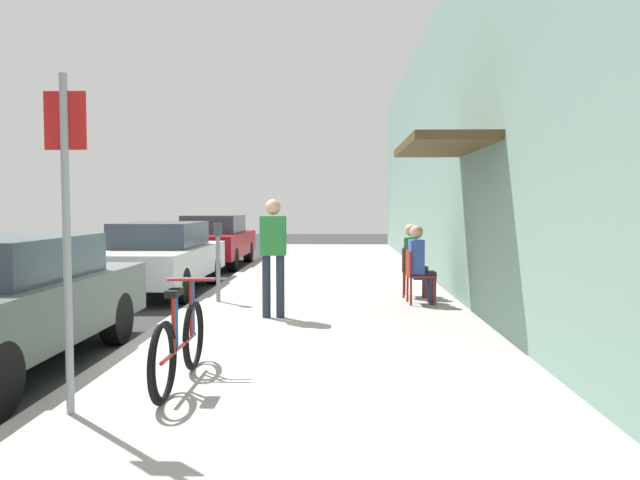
{
  "coord_description": "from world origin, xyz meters",
  "views": [
    {
      "loc": [
        2.47,
        -7.3,
        1.73
      ],
      "look_at": [
        2.02,
        7.37,
        0.9
      ],
      "focal_mm": 34.12,
      "sensor_mm": 36.0,
      "label": 1
    }
  ],
  "objects": [
    {
      "name": "parking_meter",
      "position": [
        0.45,
        2.77,
        0.89
      ],
      "size": [
        0.12,
        0.1,
        1.32
      ],
      "color": "slate",
      "rests_on": "sidewalk_slab"
    },
    {
      "name": "bicycle_0",
      "position": [
        1.04,
        -1.97,
        0.48
      ],
      "size": [
        0.46,
        1.71,
        0.9
      ],
      "color": "black",
      "rests_on": "sidewalk_slab"
    },
    {
      "name": "parked_car_2",
      "position": [
        -1.1,
        9.87,
        0.75
      ],
      "size": [
        1.8,
        4.4,
        1.46
      ],
      "color": "maroon",
      "rests_on": "ground_plane"
    },
    {
      "name": "cafe_chair_0",
      "position": [
        3.74,
        2.66,
        0.62
      ],
      "size": [
        0.45,
        0.45,
        0.87
      ],
      "color": "maroon",
      "rests_on": "sidewalk_slab"
    },
    {
      "name": "ground_plane",
      "position": [
        0.0,
        0.0,
        0.0
      ],
      "size": [
        60.0,
        60.0,
        0.0
      ],
      "primitive_type": "plane",
      "color": "#2D2D30"
    },
    {
      "name": "street_sign",
      "position": [
        0.4,
        -2.74,
        1.64
      ],
      "size": [
        0.32,
        0.06,
        2.6
      ],
      "color": "gray",
      "rests_on": "sidewalk_slab"
    },
    {
      "name": "bicycle_1",
      "position": [
        1.04,
        -1.87,
        0.48
      ],
      "size": [
        0.46,
        1.71,
        0.9
      ],
      "color": "black",
      "rests_on": "sidewalk_slab"
    },
    {
      "name": "seated_patron_0",
      "position": [
        3.8,
        2.66,
        0.82
      ],
      "size": [
        0.43,
        0.37,
        1.29
      ],
      "color": "#232838",
      "rests_on": "sidewalk_slab"
    },
    {
      "name": "sidewalk_slab",
      "position": [
        2.25,
        2.0,
        0.06
      ],
      "size": [
        4.5,
        32.0,
        0.12
      ],
      "primitive_type": "cube",
      "color": "#9E9B93",
      "rests_on": "ground_plane"
    },
    {
      "name": "parked_car_1",
      "position": [
        -1.1,
        4.64,
        0.72
      ],
      "size": [
        1.8,
        4.4,
        1.39
      ],
      "color": "#B7B7BC",
      "rests_on": "ground_plane"
    },
    {
      "name": "building_facade",
      "position": [
        4.65,
        2.0,
        2.92
      ],
      "size": [
        1.4,
        32.0,
        5.84
      ],
      "color": "gray",
      "rests_on": "ground_plane"
    },
    {
      "name": "seated_patron_1",
      "position": [
        3.8,
        3.43,
        0.82
      ],
      "size": [
        0.47,
        0.41,
        1.29
      ],
      "color": "#232838",
      "rests_on": "sidewalk_slab"
    },
    {
      "name": "pedestrian_standing",
      "position": [
        1.53,
        1.33,
        1.12
      ],
      "size": [
        0.36,
        0.22,
        1.7
      ],
      "color": "#232838",
      "rests_on": "sidewalk_slab"
    },
    {
      "name": "cafe_chair_1",
      "position": [
        3.74,
        3.44,
        0.62
      ],
      "size": [
        0.5,
        0.5,
        0.87
      ],
      "color": "maroon",
      "rests_on": "sidewalk_slab"
    }
  ]
}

